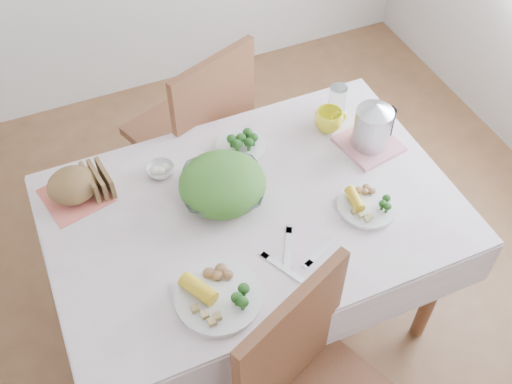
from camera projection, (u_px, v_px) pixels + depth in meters
name	position (u px, v px, depth m)	size (l,w,h in m)	color
floor	(254.00, 311.00, 2.79)	(3.60, 3.60, 0.00)	brown
dining_table	(254.00, 266.00, 2.51)	(1.40, 0.90, 0.75)	brown
tablecloth	(253.00, 209.00, 2.22)	(1.50, 1.00, 0.01)	silver
chair_far	(189.00, 136.00, 2.89)	(0.47, 0.47, 1.03)	brown
salad_bowl	(223.00, 188.00, 2.23)	(0.31, 0.31, 0.08)	white
dinner_plate_left	(219.00, 297.00, 1.95)	(0.29, 0.29, 0.02)	white
dinner_plate_right	(367.00, 205.00, 2.21)	(0.22, 0.22, 0.02)	white
broccoli_plate	(241.00, 146.00, 2.41)	(0.21, 0.21, 0.02)	beige
napkin	(76.00, 195.00, 2.25)	(0.23, 0.23, 0.00)	#F2705D
bread_loaf	(72.00, 186.00, 2.21)	(0.19, 0.18, 0.11)	brown
fruit_bowl	(161.00, 170.00, 2.32)	(0.11, 0.11, 0.03)	white
yellow_mug	(329.00, 120.00, 2.46)	(0.12, 0.12, 0.09)	#FFF428
glass_tumbler	(337.00, 101.00, 2.51)	(0.07, 0.07, 0.14)	white
pink_tray	(369.00, 144.00, 2.42)	(0.22, 0.22, 0.02)	pink
electric_kettle	(373.00, 124.00, 2.34)	(0.15, 0.15, 0.21)	#B2B5BA
fork_left	(282.00, 267.00, 2.04)	(0.02, 0.18, 0.00)	silver
fork_right	(288.00, 248.00, 2.09)	(0.02, 0.19, 0.00)	silver
knife	(323.00, 250.00, 2.09)	(0.02, 0.18, 0.00)	silver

